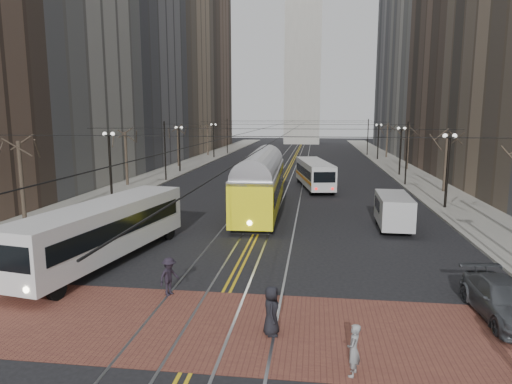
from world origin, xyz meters
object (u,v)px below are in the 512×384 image
(streetcar, at_px, (261,188))
(sedan_grey, at_px, (322,171))
(cargo_van, at_px, (393,212))
(transit_bus, at_px, (104,233))
(sedan_parked, at_px, (504,300))
(pedestrian_a, at_px, (271,311))
(rear_bus, at_px, (314,175))
(pedestrian_d, at_px, (169,276))
(pedestrian_b, at_px, (354,350))

(streetcar, bearing_deg, sedan_grey, 75.00)
(streetcar, height_order, cargo_van, streetcar)
(transit_bus, distance_m, sedan_parked, 17.73)
(transit_bus, distance_m, sedan_grey, 35.39)
(cargo_van, relative_size, pedestrian_a, 2.98)
(streetcar, xyz_separation_m, sedan_parked, (10.90, -17.24, -1.10))
(transit_bus, bearing_deg, cargo_van, 39.15)
(rear_bus, relative_size, pedestrian_a, 6.23)
(pedestrian_a, bearing_deg, rear_bus, -6.46)
(sedan_parked, relative_size, pedestrian_d, 2.98)
(transit_bus, xyz_separation_m, sedan_grey, (11.15, 33.58, -0.73))
(sedan_parked, bearing_deg, pedestrian_d, 174.80)
(sedan_grey, distance_m, pedestrian_d, 37.91)
(rear_bus, bearing_deg, transit_bus, -122.51)
(cargo_van, height_order, pedestrian_d, cargo_van)
(streetcar, distance_m, sedan_parked, 20.43)
(rear_bus, distance_m, pedestrian_d, 29.11)
(streetcar, bearing_deg, pedestrian_a, -83.89)
(rear_bus, bearing_deg, streetcar, -118.69)
(transit_bus, xyz_separation_m, cargo_van, (15.39, 8.65, -0.37))
(streetcar, bearing_deg, transit_bus, -117.60)
(transit_bus, distance_m, pedestrian_b, 14.48)
(rear_bus, distance_m, pedestrian_b, 33.55)
(transit_bus, height_order, streetcar, streetcar)
(streetcar, distance_m, pedestrian_d, 16.86)
(sedan_parked, distance_m, pedestrian_d, 12.65)
(cargo_van, distance_m, pedestrian_d, 16.48)
(rear_bus, distance_m, cargo_van, 16.91)
(transit_bus, xyz_separation_m, rear_bus, (10.30, 24.77, -0.11))
(sedan_grey, height_order, pedestrian_a, pedestrian_a)
(rear_bus, bearing_deg, pedestrian_a, -102.31)
(cargo_van, height_order, pedestrian_a, cargo_van)
(cargo_van, xyz_separation_m, sedan_parked, (1.80, -12.90, -0.43))
(streetcar, height_order, rear_bus, streetcar)
(rear_bus, bearing_deg, pedestrian_b, -97.86)
(transit_bus, bearing_deg, streetcar, 73.95)
(cargo_van, xyz_separation_m, pedestrian_a, (-6.39, -15.29, -0.26))
(pedestrian_b, bearing_deg, transit_bus, -111.75)
(pedestrian_a, xyz_separation_m, pedestrian_d, (-4.45, 2.88, -0.06))
(pedestrian_b, xyz_separation_m, pedestrian_d, (-6.97, 5.00, 0.03))
(rear_bus, distance_m, sedan_parked, 29.84)
(sedan_parked, bearing_deg, pedestrian_b, -144.54)
(streetcar, bearing_deg, sedan_parked, -59.44)
(streetcar, distance_m, cargo_van, 10.10)
(pedestrian_b, bearing_deg, sedan_parked, 143.89)
(sedan_parked, bearing_deg, pedestrian_a, -166.73)
(rear_bus, distance_m, sedan_grey, 8.87)
(pedestrian_a, bearing_deg, sedan_parked, -77.89)
(streetcar, distance_m, rear_bus, 12.45)
(cargo_van, height_order, sedan_grey, cargo_van)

